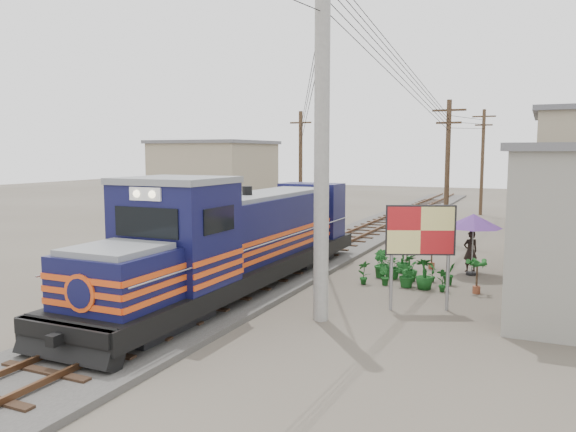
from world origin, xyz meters
The scene contains 14 objects.
ground centered at (0.00, 0.00, 0.00)m, with size 120.00×120.00×0.00m, color #473F35.
ballast centered at (0.00, 10.00, 0.08)m, with size 3.60×70.00×0.16m, color #595651.
track centered at (0.00, 10.00, 0.26)m, with size 1.15×70.00×0.12m.
locomotive centered at (0.00, 1.32, 1.63)m, with size 2.73×14.83×3.67m.
utility_pole_main centered at (3.50, -0.50, 5.00)m, with size 0.40×0.40×10.00m.
wooden_pole_mid centered at (4.50, 14.00, 3.68)m, with size 1.60×0.24×7.00m.
wooden_pole_far centered at (4.80, 28.00, 3.93)m, with size 1.60×0.24×7.50m.
wooden_pole_left centered at (-5.00, 18.00, 3.68)m, with size 1.60×0.24×7.00m.
power_lines centered at (-0.14, 8.49, 7.56)m, with size 9.65×19.00×3.30m.
shophouse_left centered at (-10.00, 16.00, 2.61)m, with size 6.30×6.30×5.20m.
billboard centered at (5.71, 1.52, 2.21)m, with size 1.84×0.87×3.01m.
market_umbrella centered at (6.54, 6.98, 1.99)m, with size 2.35×2.35×2.26m.
vendor centered at (6.41, 7.57, 0.78)m, with size 0.57×0.37×1.55m, color black.
plant_nursery centered at (4.45, 4.93, 0.44)m, with size 3.27×2.96×1.04m.
Camera 1 is at (8.76, -14.20, 4.47)m, focal length 35.00 mm.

